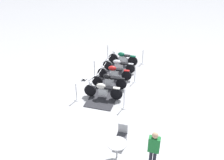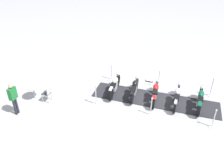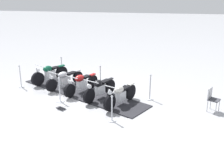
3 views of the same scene
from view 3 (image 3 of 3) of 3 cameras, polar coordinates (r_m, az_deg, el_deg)
The scene contains 15 objects.
ground_plane at distance 12.85m, azimuth -6.22°, elevation -2.64°, with size 80.00×80.00×0.00m, color #B2B2B7.
display_platform at distance 12.84m, azimuth -6.23°, elevation -2.57°, with size 6.68×1.47×0.04m, color #28282D.
motorcycle_forest at distance 14.28m, azimuth -12.76°, elevation 1.29°, with size 1.26×1.86×1.00m.
motorcycle_chrome at distance 13.44m, azimuth -9.81°, elevation 0.31°, with size 1.28×1.96×0.89m.
motorcycle_maroon at distance 12.66m, azimuth -6.41°, elevation -0.64°, with size 1.13×2.00×0.91m.
motorcycle_black at distance 11.93m, azimuth -2.57°, elevation -1.72°, with size 1.13×1.91×0.95m.
motorcycle_cream at distance 11.26m, azimuth 1.69°, elevation -3.01°, with size 1.11×1.96×0.97m.
stanchion_right_mid at distance 11.91m, azimuth -10.72°, elevation -2.88°, with size 0.35×0.35×1.10m.
stanchion_left_mid at distance 13.61m, azimuth -2.40°, elevation 0.38°, with size 0.28×0.28×1.03m.
stanchion_right_rear at distance 10.06m, azimuth -0.02°, elevation -6.64°, with size 0.29×0.29×1.01m.
stanchion_left_rear at distance 12.03m, azimuth 7.84°, elevation -2.20°, with size 0.30×0.30×1.15m.
stanchion_left_front at distance 15.57m, azimuth -10.29°, elevation 2.27°, with size 0.33×0.33×1.01m.
stanchion_right_front at distance 14.07m, azimuth -18.32°, elevation 0.16°, with size 0.28×0.28×1.11m.
info_placard at distance 11.34m, azimuth -10.54°, elevation -5.48°, with size 0.45×0.41×0.22m.
cafe_chair_near_table at distance 11.46m, azimuth 19.99°, elevation -3.50°, with size 0.54×0.54×0.94m.
Camera 3 is at (-3.44, 11.46, 4.69)m, focal length 44.32 mm.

